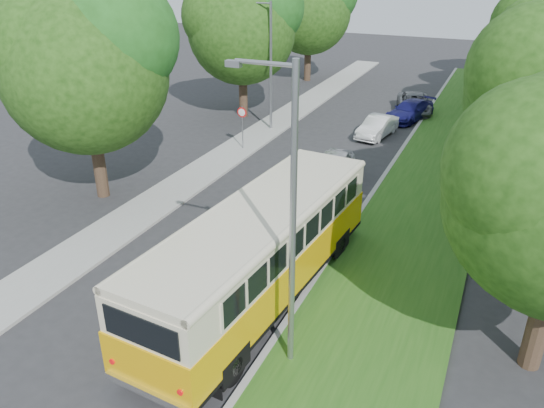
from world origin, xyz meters
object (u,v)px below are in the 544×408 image
at_px(lamppost_far, 269,62).
at_px(car_silver, 331,170).
at_px(car_grey, 414,103).
at_px(car_blue, 410,111).
at_px(lamppost_near, 289,216).
at_px(car_white, 377,127).
at_px(vintage_bus, 261,254).

bearing_deg(lamppost_far, car_silver, -46.86).
bearing_deg(car_grey, car_blue, -100.77).
bearing_deg(car_blue, lamppost_near, -69.25).
xyz_separation_m(car_white, car_blue, (1.10, 4.28, 0.02)).
relative_size(lamppost_near, car_silver, 1.86).
distance_m(lamppost_far, car_silver, 9.62).
xyz_separation_m(car_silver, car_blue, (1.33, 12.21, -0.11)).
height_order(lamppost_near, car_blue, lamppost_near).
bearing_deg(car_white, car_silver, -82.49).
height_order(vintage_bus, car_grey, vintage_bus).
xyz_separation_m(lamppost_near, lamppost_far, (-8.91, 18.50, -0.25)).
bearing_deg(car_blue, car_white, -86.97).
xyz_separation_m(lamppost_near, car_silver, (-2.75, 11.93, -3.63)).
height_order(car_white, car_blue, car_blue).
relative_size(lamppost_near, vintage_bus, 0.74).
bearing_deg(vintage_bus, car_silver, 99.90).
bearing_deg(car_white, vintage_bus, -78.68).
bearing_deg(vintage_bus, car_white, 96.77).
xyz_separation_m(lamppost_far, car_grey, (7.39, 7.53, -3.48)).
relative_size(lamppost_near, car_grey, 1.74).
bearing_deg(lamppost_near, car_blue, 93.35).
distance_m(vintage_bus, car_grey, 23.74).
distance_m(lamppost_near, vintage_bus, 4.06).
distance_m(car_silver, car_blue, 12.28).
xyz_separation_m(car_white, car_grey, (1.00, 6.17, 0.03)).
height_order(car_silver, car_grey, car_silver).
height_order(lamppost_near, car_white, lamppost_near).
relative_size(lamppost_far, car_grey, 1.63).
height_order(lamppost_far, car_grey, lamppost_far).
bearing_deg(lamppost_near, car_white, 97.21).
relative_size(lamppost_near, lamppost_far, 1.07).
bearing_deg(vintage_bus, lamppost_far, 118.17).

